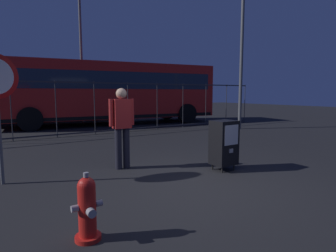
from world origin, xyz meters
The scene contains 9 objects.
ground_plane centered at (0.00, 0.00, 0.00)m, with size 60.00×60.00×0.00m, color black.
fire_hydrant centered at (-1.99, -0.69, 0.35)m, with size 0.33×0.32×0.75m.
newspaper_box_primary centered at (1.21, 0.51, 0.57)m, with size 0.48×0.42×1.02m.
pedestrian centered at (-0.47, 1.76, 0.95)m, with size 0.55×0.22×1.67m.
fence_barrier centered at (0.00, 6.82, 1.02)m, with size 18.03×0.04×2.00m.
bus_near centered at (2.57, 9.82, 1.71)m, with size 10.75×3.98×3.00m.
bus_far centered at (-1.13, 13.55, 1.71)m, with size 10.60×3.14×3.00m.
street_light_near_right centered at (1.76, 11.84, 3.95)m, with size 0.32×0.32×6.79m.
street_light_far_left centered at (6.52, 4.91, 4.05)m, with size 0.32×0.32×6.99m.
Camera 1 is at (-2.85, -3.56, 1.58)m, focal length 30.04 mm.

